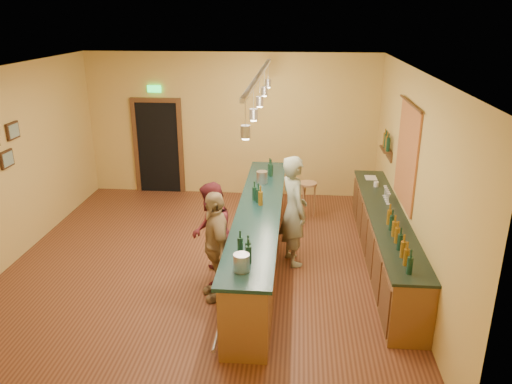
# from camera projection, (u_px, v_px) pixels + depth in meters

# --- Properties ---
(floor) EXTENTS (7.00, 7.00, 0.00)m
(floor) POSITION_uv_depth(u_px,v_px,m) (206.00, 263.00, 8.44)
(floor) COLOR #4F2816
(floor) RESTS_ON ground
(ceiling) EXTENTS (6.50, 7.00, 0.02)m
(ceiling) POSITION_uv_depth(u_px,v_px,m) (198.00, 70.00, 7.35)
(ceiling) COLOR silver
(ceiling) RESTS_ON wall_back
(wall_back) EXTENTS (6.50, 0.02, 3.20)m
(wall_back) POSITION_uv_depth(u_px,v_px,m) (231.00, 126.00, 11.17)
(wall_back) COLOR gold
(wall_back) RESTS_ON floor
(wall_front) EXTENTS (6.50, 0.02, 3.20)m
(wall_front) POSITION_uv_depth(u_px,v_px,m) (132.00, 288.00, 4.62)
(wall_front) COLOR gold
(wall_front) RESTS_ON floor
(wall_left) EXTENTS (0.02, 7.00, 3.20)m
(wall_left) POSITION_uv_depth(u_px,v_px,m) (7.00, 168.00, 8.16)
(wall_left) COLOR gold
(wall_left) RESTS_ON floor
(wall_right) EXTENTS (0.02, 7.00, 3.20)m
(wall_right) POSITION_uv_depth(u_px,v_px,m) (412.00, 179.00, 7.64)
(wall_right) COLOR gold
(wall_right) RESTS_ON floor
(doorway) EXTENTS (1.15, 0.09, 2.48)m
(doorway) POSITION_uv_depth(u_px,v_px,m) (158.00, 145.00, 11.45)
(doorway) COLOR black
(doorway) RESTS_ON wall_back
(tapestry) EXTENTS (0.03, 1.40, 1.60)m
(tapestry) POSITION_uv_depth(u_px,v_px,m) (407.00, 156.00, 7.93)
(tapestry) COLOR maroon
(tapestry) RESTS_ON wall_right
(bottle_shelf) EXTENTS (0.17, 0.55, 0.54)m
(bottle_shelf) POSITION_uv_depth(u_px,v_px,m) (387.00, 143.00, 9.40)
(bottle_shelf) COLOR #462715
(bottle_shelf) RESTS_ON wall_right
(back_counter) EXTENTS (0.60, 4.55, 1.27)m
(back_counter) POSITION_uv_depth(u_px,v_px,m) (385.00, 239.00, 8.21)
(back_counter) COLOR brown
(back_counter) RESTS_ON floor
(tasting_bar) EXTENTS (0.74, 5.10, 1.38)m
(tasting_bar) POSITION_uv_depth(u_px,v_px,m) (259.00, 232.00, 8.16)
(tasting_bar) COLOR brown
(tasting_bar) RESTS_ON floor
(pendant_track) EXTENTS (0.11, 4.60, 0.50)m
(pendant_track) POSITION_uv_depth(u_px,v_px,m) (260.00, 85.00, 7.35)
(pendant_track) COLOR silver
(pendant_track) RESTS_ON ceiling
(bartender) EXTENTS (0.67, 0.80, 1.86)m
(bartender) POSITION_uv_depth(u_px,v_px,m) (294.00, 211.00, 8.17)
(bartender) COLOR gray
(bartender) RESTS_ON floor
(customer_a) EXTENTS (0.71, 0.86, 1.61)m
(customer_a) POSITION_uv_depth(u_px,v_px,m) (211.00, 233.00, 7.65)
(customer_a) COLOR #59191E
(customer_a) RESTS_ON floor
(customer_b) EXTENTS (0.72, 1.05, 1.66)m
(customer_b) POSITION_uv_depth(u_px,v_px,m) (216.00, 246.00, 7.19)
(customer_b) COLOR #997A51
(customer_b) RESTS_ON floor
(bar_stool) EXTENTS (0.37, 0.37, 0.76)m
(bar_stool) POSITION_uv_depth(u_px,v_px,m) (308.00, 189.00, 10.09)
(bar_stool) COLOR #956443
(bar_stool) RESTS_ON floor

